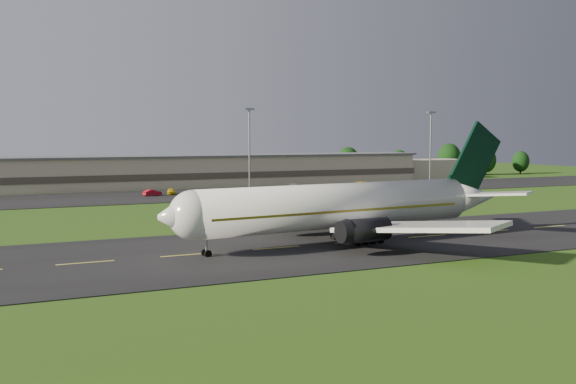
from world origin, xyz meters
name	(u,v)px	position (x,y,z in m)	size (l,w,h in m)	color
ground	(427,237)	(0.00, 0.00, 0.00)	(360.00, 360.00, 0.00)	#1E4210
taxiway	(427,236)	(0.00, 0.00, 0.05)	(220.00, 30.00, 0.10)	black
apron	(242,193)	(0.00, 72.00, 0.05)	(260.00, 30.00, 0.10)	black
airliner	(343,207)	(-12.91, 0.08, 4.66)	(51.27, 42.01, 15.57)	white
terminal	(233,171)	(6.40, 96.18, 3.99)	(145.00, 16.00, 8.40)	tan
light_mast_centre	(249,139)	(5.00, 80.00, 12.74)	(2.40, 1.20, 20.35)	gray
light_mast_east	(431,138)	(60.00, 80.00, 12.74)	(2.40, 1.20, 20.35)	gray
tree_line	(319,163)	(37.73, 105.95, 5.13)	(197.37, 9.71, 10.94)	black
service_vehicle_a	(171,191)	(-16.26, 74.65, 0.81)	(1.69, 4.19, 1.43)	gold
service_vehicle_b	(152,193)	(-20.97, 72.99, 0.80)	(1.48, 4.25, 1.40)	#A40A1A
service_vehicle_c	(294,187)	(14.77, 74.82, 0.82)	(2.39, 5.18, 1.44)	silver
service_vehicle_d	(365,184)	(36.28, 76.49, 0.80)	(1.95, 4.80, 1.39)	gold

